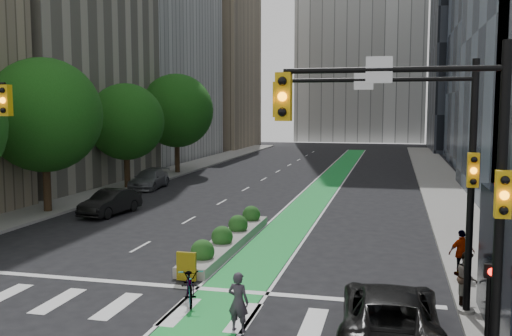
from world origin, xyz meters
The scene contains 20 objects.
ground centered at (0.00, 0.00, 0.00)m, with size 160.00×160.00×0.00m, color black.
sidewalk_left centered at (-11.80, 25.00, 0.07)m, with size 3.60×90.00×0.15m, color gray.
sidewalk_right centered at (11.80, 25.00, 0.07)m, with size 3.60×90.00×0.15m, color gray.
bike_lane_paint centered at (3.00, 30.00, 0.01)m, with size 2.20×70.00×0.01m, color green.
building_tan_far centered at (-20.00, 66.00, 13.00)m, with size 14.00×16.00×26.00m, color tan.
building_dark_end centered at (20.00, 68.00, 14.00)m, with size 14.00×18.00×28.00m, color black.
tree_mid centered at (-11.00, 12.00, 5.57)m, with size 6.40×6.40×8.78m.
tree_midfar centered at (-11.00, 22.00, 4.95)m, with size 5.60×5.60×7.76m.
tree_far centered at (-11.00, 32.00, 5.69)m, with size 6.60×6.60×9.00m.
signal_right centered at (8.67, 0.47, 4.80)m, with size 5.82×0.51×7.20m.
signal_far_right centered at (8.98, -4.03, 4.75)m, with size 4.82×0.51×7.20m.
median_planter centered at (1.20, 7.04, 0.37)m, with size 1.20×10.26×1.10m.
ped_signal_post centered at (10.30, -2.58, 1.58)m, with size 0.32×0.43×2.46m.
bicycle centered at (2.00, -0.01, 0.56)m, with size 0.75×2.15×1.13m, color gray.
cyclist centered at (4.11, -2.00, 0.82)m, with size 0.60×0.39×1.64m, color #363039.
parked_car_left_mid centered at (-7.33, 12.46, 0.70)m, with size 1.49×4.27×1.41m, color black.
parked_car_left_far centered at (-9.50, 22.54, 0.69)m, with size 1.95×4.79×1.39m, color slate.
parked_car_right centered at (8.08, -1.78, 0.75)m, with size 2.49×5.39×1.50m, color black.
pedestrian_near centered at (10.30, 1.35, 0.94)m, with size 0.77×0.60×1.58m, color gray.
pedestrian_far centered at (10.47, 4.32, 0.96)m, with size 0.95×0.39×1.62m, color gray.
Camera 1 is at (8.06, -16.29, 6.03)m, focal length 40.00 mm.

